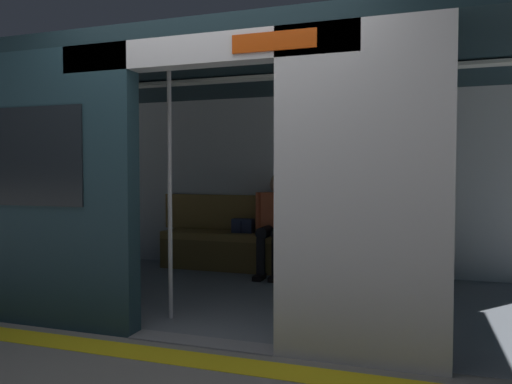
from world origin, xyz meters
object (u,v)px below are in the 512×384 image
at_px(train_car, 252,139).
at_px(book, 311,234).
at_px(grab_pole_door, 170,190).
at_px(bench_seat, 288,244).
at_px(handbag, 243,226).
at_px(person_seated, 276,217).

bearing_deg(train_car, book, -106.49).
distance_m(book, grab_pole_door, 2.24).
distance_m(bench_seat, book, 0.29).
bearing_deg(book, train_car, 59.08).
relative_size(handbag, grab_pole_door, 0.12).
distance_m(person_seated, book, 0.45).
bearing_deg(grab_pole_door, handbag, -87.15).
height_order(bench_seat, handbag, handbag).
height_order(person_seated, book, person_seated).
distance_m(train_car, bench_seat, 1.61).
relative_size(person_seated, book, 5.41).
height_order(person_seated, handbag, person_seated).
bearing_deg(train_car, grab_pole_door, 65.16).
bearing_deg(handbag, grab_pole_door, 92.85).
height_order(handbag, grab_pole_door, grab_pole_door).
height_order(train_car, person_seated, train_car).
xyz_separation_m(train_car, grab_pole_door, (0.41, 0.88, -0.46)).
bearing_deg(bench_seat, grab_pole_door, 76.30).
height_order(train_car, bench_seat, train_car).
xyz_separation_m(bench_seat, handbag, (0.59, -0.05, 0.19)).
bearing_deg(bench_seat, book, -172.04).
bearing_deg(grab_pole_door, train_car, -114.84).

